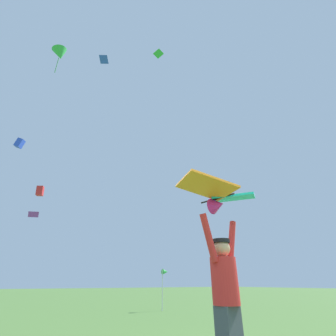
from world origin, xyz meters
TOP-DOWN VIEW (x-y plane):
  - kite_flyer_person at (-0.04, 0.25)m, footprint 0.81×0.40m
  - held_stunt_kite at (-0.03, 0.19)m, footprint 1.56×0.96m
  - distant_kite_purple_high_right at (-1.61, 23.54)m, footprint 1.24×1.17m
  - distant_kite_blue_far_center at (-5.12, 32.66)m, footprint 1.33×1.29m
  - distant_kite_green_low_left at (-2.95, 16.32)m, footprint 1.90×1.82m
  - distant_kite_blue_low_right at (0.50, 13.24)m, footprint 0.86×0.82m
  - distant_kite_red_mid_left at (-1.23, 32.47)m, footprint 1.09×1.02m
  - distant_kite_green_mid_right at (4.94, 11.42)m, footprint 1.00×0.99m
  - marker_flag at (3.68, 7.93)m, footprint 0.30×0.24m

SIDE VIEW (x-z plane):
  - kite_flyer_person at x=-0.04m, z-range -0.02..1.90m
  - marker_flag at x=3.68m, z-range 0.61..2.26m
  - held_stunt_kite at x=-0.03m, z-range 2.03..2.42m
  - distant_kite_purple_high_right at x=-1.61m, z-range 6.70..7.29m
  - distant_kite_red_mid_left at x=-1.23m, z-range 11.56..12.90m
  - distant_kite_blue_far_center at x=-5.12m, z-range 17.83..19.31m
  - distant_kite_blue_low_right at x=0.50m, z-range 18.60..19.07m
  - distant_kite_green_low_left at x=-2.95m, z-range 18.93..22.13m
  - distant_kite_green_mid_right at x=4.94m, z-range 20.45..20.71m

